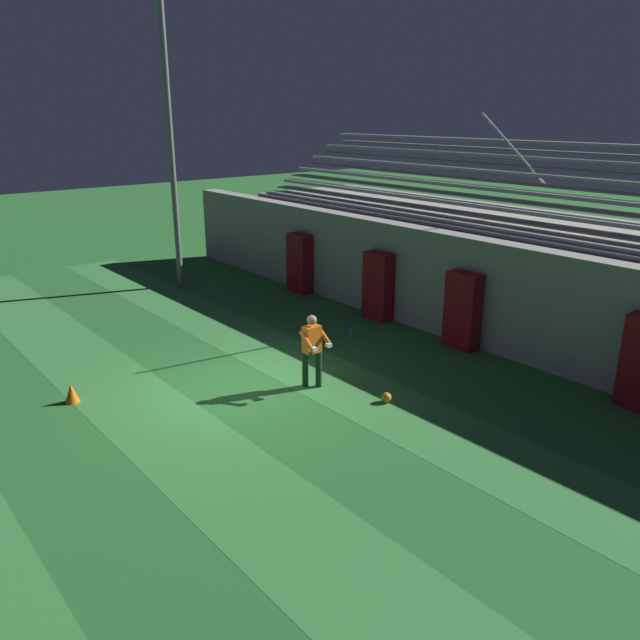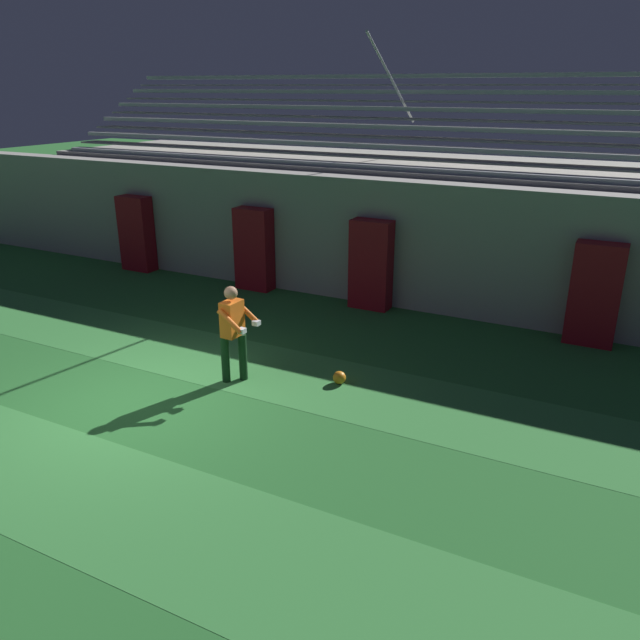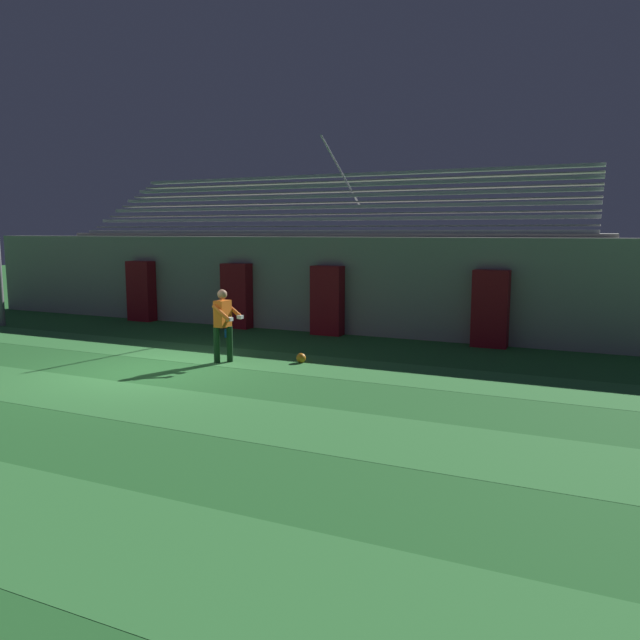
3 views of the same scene
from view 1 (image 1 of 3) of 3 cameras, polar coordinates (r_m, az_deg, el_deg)
name	(u,v)px [view 1 (image 1 of 3)]	position (r m, az deg, el deg)	size (l,w,h in m)	color
ground_plane	(234,390)	(13.96, -7.91, -6.33)	(80.00, 80.00, 0.00)	#286B2D
turf_stripe_mid	(149,416)	(13.15, -15.33, -8.48)	(28.00, 2.01, 0.01)	#38843D
turf_stripe_far	(306,367)	(15.02, -1.33, -4.30)	(28.00, 2.01, 0.01)	#38843D
back_wall	(432,280)	(17.55, 10.18, 3.61)	(24.00, 0.60, 2.80)	#999691
padding_pillar_gate_left	(378,286)	(18.25, 5.34, 3.09)	(0.91, 0.44, 1.99)	maroon
padding_pillar_gate_right	(463,311)	(16.33, 12.91, 0.82)	(0.91, 0.44, 1.99)	maroon
padding_pillar_far_left	(300,264)	(20.97, -1.88, 5.19)	(0.91, 0.44, 1.99)	maroon
bleacher_stand	(491,262)	(19.60, 15.35, 5.14)	(18.00, 4.75, 5.83)	#999691
floodlight_pole	(168,104)	(21.74, -13.75, 18.66)	(0.90, 0.36, 9.86)	slate
goalkeeper	(312,347)	(13.62, -0.71, -2.44)	(0.58, 0.59, 1.67)	#143319
soccer_ball	(386,397)	(13.29, 6.08, -7.06)	(0.22, 0.22, 0.22)	orange
traffic_cone	(71,393)	(14.18, -21.77, -6.22)	(0.30, 0.30, 0.42)	orange
water_bottle	(351,332)	(16.97, 2.89, -1.15)	(0.07, 0.07, 0.24)	#1E8CD8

